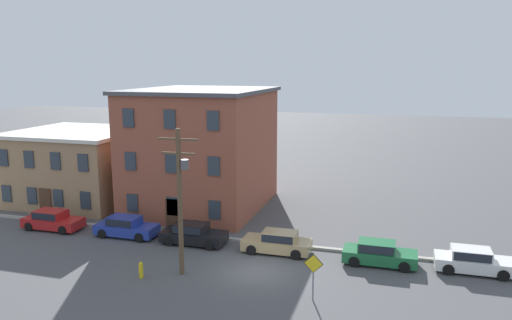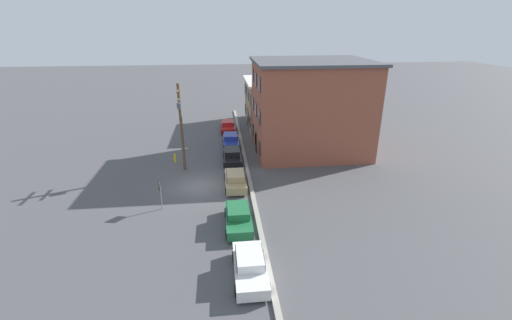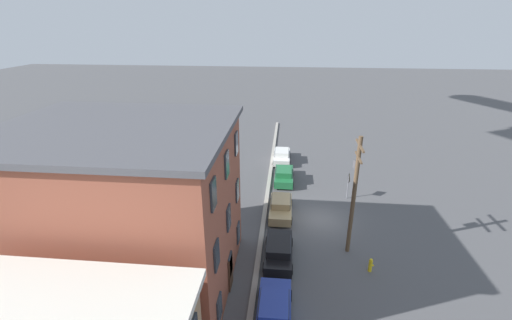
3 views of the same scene
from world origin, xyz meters
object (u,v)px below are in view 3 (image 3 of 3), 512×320
at_px(car_white, 282,155).
at_px(car_blue, 274,310).
at_px(caution_sign, 349,182).
at_px(car_tan, 281,206).
at_px(car_green, 284,175).
at_px(fire_hydrant, 370,265).
at_px(utility_pole, 354,190).
at_px(car_black, 279,250).

bearing_deg(car_white, car_blue, -179.56).
relative_size(car_blue, caution_sign, 1.75).
xyz_separation_m(car_tan, car_green, (6.37, -0.14, 0.00)).
bearing_deg(caution_sign, car_tan, 119.27).
bearing_deg(fire_hydrant, caution_sign, 0.12).
bearing_deg(utility_pole, car_blue, 143.49).
distance_m(car_green, utility_pole, 12.52).
bearing_deg(fire_hydrant, car_black, 84.00).
distance_m(caution_sign, fire_hydrant, 9.98).
bearing_deg(caution_sign, car_black, 147.35).
bearing_deg(car_green, caution_sign, -117.27).
xyz_separation_m(utility_pole, fire_hydrant, (-2.06, -1.14, -4.32)).
height_order(car_tan, car_white, same).
bearing_deg(car_blue, fire_hydrant, -52.96).
relative_size(car_blue, utility_pole, 0.52).
bearing_deg(car_green, car_white, 3.70).
height_order(car_black, car_tan, same).
relative_size(car_tan, car_white, 1.00).
bearing_deg(fire_hydrant, car_tan, 42.48).
bearing_deg(car_white, car_tan, -178.98).
relative_size(car_tan, fire_hydrant, 4.58).
bearing_deg(car_blue, car_black, -0.79).
bearing_deg(car_tan, fire_hydrant, -137.52).
height_order(car_green, car_white, same).
height_order(utility_pole, fire_hydrant, utility_pole).
height_order(car_black, fire_hydrant, car_black).
bearing_deg(caution_sign, car_green, 62.73).
bearing_deg(utility_pole, fire_hydrant, -151.14).
height_order(car_green, utility_pole, utility_pole).
height_order(car_black, car_green, same).
bearing_deg(car_black, car_green, -0.47).
relative_size(car_tan, utility_pole, 0.52).
bearing_deg(car_green, car_black, 179.53).
xyz_separation_m(car_green, utility_pole, (-10.86, -4.73, 4.06)).
xyz_separation_m(car_blue, utility_pole, (6.62, -4.90, 4.06)).
height_order(car_blue, utility_pole, utility_pole).
bearing_deg(utility_pole, car_green, 23.53).
distance_m(car_blue, car_green, 17.48).
bearing_deg(car_blue, utility_pole, -36.51).
distance_m(car_white, fire_hydrant, 19.31).
bearing_deg(car_blue, car_tan, -0.18).
height_order(car_white, utility_pole, utility_pole).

